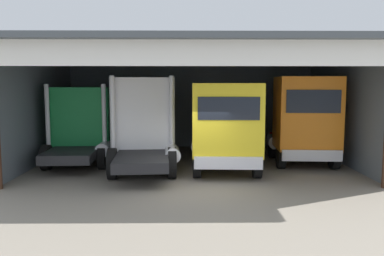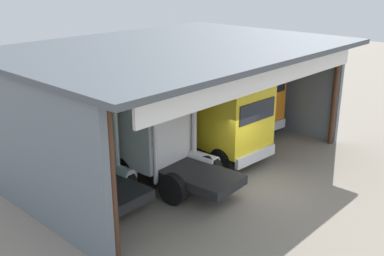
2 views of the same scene
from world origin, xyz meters
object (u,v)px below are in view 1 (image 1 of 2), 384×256
object	(u,v)px
truck_green_center_right_bay	(83,122)
truck_white_right_bay	(144,122)
tool_cart	(225,142)
truck_yellow_yard_outside	(226,126)
oil_drum	(275,141)
truck_orange_center_bay	(304,120)

from	to	relation	value
truck_green_center_right_bay	truck_white_right_bay	size ratio (longest dim) A/B	0.97
truck_green_center_right_bay	tool_cart	xyz separation A→B (m)	(6.55, 2.66, -1.27)
truck_yellow_yard_outside	tool_cart	xyz separation A→B (m)	(0.46, 4.87, -1.35)
oil_drum	truck_white_right_bay	bearing A→B (deg)	-143.19
oil_drum	truck_green_center_right_bay	bearing A→B (deg)	-160.45
truck_white_right_bay	oil_drum	size ratio (longest dim) A/B	5.82
truck_white_right_bay	truck_orange_center_bay	distance (m)	6.73
truck_yellow_yard_outside	oil_drum	bearing A→B (deg)	-116.96
truck_yellow_yard_outside	truck_orange_center_bay	bearing A→B (deg)	-154.89
truck_yellow_yard_outside	truck_orange_center_bay	distance (m)	3.73
oil_drum	truck_yellow_yard_outside	bearing A→B (deg)	-119.84
truck_green_center_right_bay	oil_drum	distance (m)	9.89
truck_orange_center_bay	tool_cart	bearing A→B (deg)	-45.20
truck_white_right_bay	truck_yellow_yard_outside	distance (m)	3.32
truck_green_center_right_bay	tool_cart	bearing A→B (deg)	20.08
truck_white_right_bay	truck_green_center_right_bay	bearing A→B (deg)	148.00
truck_yellow_yard_outside	oil_drum	distance (m)	6.48
truck_orange_center_bay	tool_cart	size ratio (longest dim) A/B	5.04
truck_white_right_bay	truck_orange_center_bay	size ratio (longest dim) A/B	1.04
truck_green_center_right_bay	truck_yellow_yard_outside	distance (m)	6.47
truck_yellow_yard_outside	oil_drum	xyz separation A→B (m)	(3.15, 5.48, -1.40)
truck_white_right_bay	tool_cart	size ratio (longest dim) A/B	5.22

